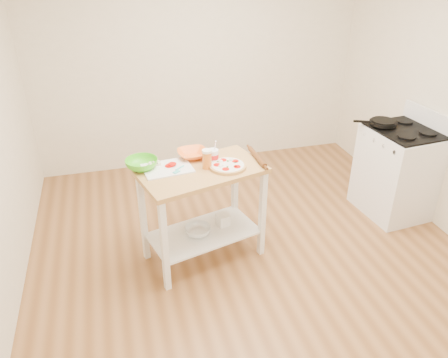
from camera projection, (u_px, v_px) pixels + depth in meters
name	position (u px, v px, depth m)	size (l,w,h in m)	color
room_shell	(261.00, 124.00, 3.32)	(4.04, 4.54, 2.74)	#946237
prep_island	(203.00, 196.00, 3.77)	(1.15, 0.81, 0.90)	tan
gas_stove	(397.00, 171.00, 4.53)	(0.65, 0.75, 1.11)	white
skillet	(382.00, 123.00, 4.38)	(0.41, 0.27, 0.03)	black
pizza	(227.00, 166.00, 3.68)	(0.32, 0.32, 0.05)	tan
cutting_board	(167.00, 168.00, 3.66)	(0.43, 0.34, 0.04)	white
spatula	(178.00, 170.00, 3.61)	(0.12, 0.13, 0.01)	#47C8BE
knife	(145.00, 168.00, 3.64)	(0.23, 0.18, 0.01)	silver
orange_bowl	(193.00, 154.00, 3.84)	(0.26, 0.26, 0.06)	orange
green_bowl	(142.00, 164.00, 3.64)	(0.27, 0.27, 0.08)	#4ACC1E
beer_pint	(207.00, 159.00, 3.63)	(0.08, 0.08, 0.17)	orange
yogurt_tub	(213.00, 156.00, 3.74)	(0.10, 0.10, 0.21)	white
rolling_pin	(257.00, 157.00, 3.81)	(0.04, 0.04, 0.37)	#5C3215
shelf_glass_bowl	(198.00, 231.00, 3.91)	(0.24, 0.24, 0.07)	silver
shelf_bin	(223.00, 220.00, 4.04)	(0.11, 0.11, 0.11)	white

